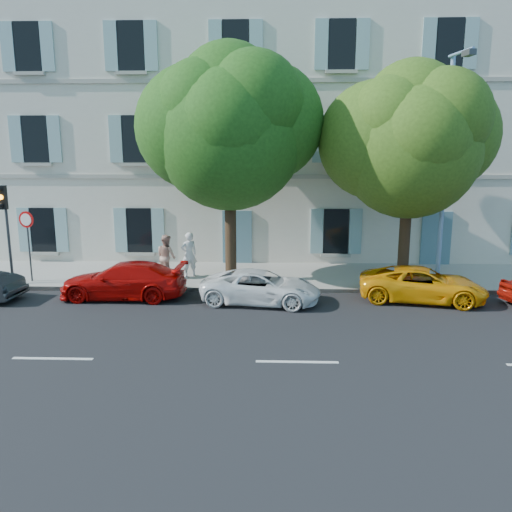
{
  "coord_description": "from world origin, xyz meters",
  "views": [
    {
      "loc": [
        -0.62,
        -15.33,
        4.91
      ],
      "look_at": [
        -1.2,
        2.0,
        1.4
      ],
      "focal_mm": 35.0,
      "sensor_mm": 36.0,
      "label": 1
    }
  ],
  "objects_px": {
    "car_yellow_supercar": "(422,284)",
    "tree_left": "(230,136)",
    "pedestrian_b": "(166,257)",
    "car_red_coupe": "(123,280)",
    "street_lamp": "(447,159)",
    "pedestrian_a": "(189,254)",
    "car_white_coupe": "(261,287)",
    "tree_right": "(410,149)",
    "traffic_light": "(5,214)",
    "road_sign": "(27,231)"
  },
  "relations": [
    {
      "from": "car_red_coupe",
      "to": "pedestrian_a",
      "type": "relative_size",
      "value": 2.44
    },
    {
      "from": "car_red_coupe",
      "to": "road_sign",
      "type": "bearing_deg",
      "value": -111.04
    },
    {
      "from": "road_sign",
      "to": "car_white_coupe",
      "type": "bearing_deg",
      "value": -13.3
    },
    {
      "from": "tree_left",
      "to": "pedestrian_a",
      "type": "distance_m",
      "value": 4.93
    },
    {
      "from": "car_yellow_supercar",
      "to": "tree_left",
      "type": "bearing_deg",
      "value": 85.17
    },
    {
      "from": "road_sign",
      "to": "street_lamp",
      "type": "bearing_deg",
      "value": -0.49
    },
    {
      "from": "car_yellow_supercar",
      "to": "pedestrian_a",
      "type": "distance_m",
      "value": 8.86
    },
    {
      "from": "tree_left",
      "to": "pedestrian_b",
      "type": "xyz_separation_m",
      "value": [
        -2.57,
        0.41,
        -4.59
      ]
    },
    {
      "from": "tree_left",
      "to": "street_lamp",
      "type": "relative_size",
      "value": 1.04
    },
    {
      "from": "pedestrian_a",
      "to": "pedestrian_b",
      "type": "height_order",
      "value": "pedestrian_a"
    },
    {
      "from": "tree_left",
      "to": "tree_right",
      "type": "height_order",
      "value": "tree_left"
    },
    {
      "from": "tree_right",
      "to": "pedestrian_b",
      "type": "xyz_separation_m",
      "value": [
        -9.07,
        0.54,
        -4.13
      ]
    },
    {
      "from": "street_lamp",
      "to": "pedestrian_a",
      "type": "height_order",
      "value": "street_lamp"
    },
    {
      "from": "pedestrian_a",
      "to": "car_red_coupe",
      "type": "bearing_deg",
      "value": 24.13
    },
    {
      "from": "pedestrian_b",
      "to": "tree_right",
      "type": "bearing_deg",
      "value": -141.27
    },
    {
      "from": "car_white_coupe",
      "to": "tree_left",
      "type": "relative_size",
      "value": 0.47
    },
    {
      "from": "car_red_coupe",
      "to": "tree_left",
      "type": "height_order",
      "value": "tree_left"
    },
    {
      "from": "car_white_coupe",
      "to": "pedestrian_b",
      "type": "height_order",
      "value": "pedestrian_b"
    },
    {
      "from": "tree_left",
      "to": "pedestrian_b",
      "type": "relative_size",
      "value": 4.91
    },
    {
      "from": "tree_right",
      "to": "traffic_light",
      "type": "xyz_separation_m",
      "value": [
        -14.71,
        -0.65,
        -2.33
      ]
    },
    {
      "from": "pedestrian_b",
      "to": "car_red_coupe",
      "type": "bearing_deg",
      "value": 108.28
    },
    {
      "from": "car_red_coupe",
      "to": "road_sign",
      "type": "relative_size",
      "value": 1.61
    },
    {
      "from": "car_red_coupe",
      "to": "pedestrian_a",
      "type": "height_order",
      "value": "pedestrian_a"
    },
    {
      "from": "car_white_coupe",
      "to": "traffic_light",
      "type": "relative_size",
      "value": 1.09
    },
    {
      "from": "tree_left",
      "to": "traffic_light",
      "type": "distance_m",
      "value": 8.7
    },
    {
      "from": "car_red_coupe",
      "to": "traffic_light",
      "type": "distance_m",
      "value": 5.23
    },
    {
      "from": "road_sign",
      "to": "pedestrian_b",
      "type": "xyz_separation_m",
      "value": [
        5.11,
        0.67,
        -1.08
      ]
    },
    {
      "from": "car_red_coupe",
      "to": "car_yellow_supercar",
      "type": "relative_size",
      "value": 1.03
    },
    {
      "from": "car_red_coupe",
      "to": "road_sign",
      "type": "height_order",
      "value": "road_sign"
    },
    {
      "from": "road_sign",
      "to": "pedestrian_a",
      "type": "height_order",
      "value": "road_sign"
    },
    {
      "from": "road_sign",
      "to": "pedestrian_a",
      "type": "bearing_deg",
      "value": 9.3
    },
    {
      "from": "traffic_light",
      "to": "street_lamp",
      "type": "bearing_deg",
      "value": 1.36
    },
    {
      "from": "car_white_coupe",
      "to": "car_yellow_supercar",
      "type": "bearing_deg",
      "value": -77.53
    },
    {
      "from": "car_red_coupe",
      "to": "street_lamp",
      "type": "distance_m",
      "value": 12.19
    },
    {
      "from": "car_red_coupe",
      "to": "road_sign",
      "type": "distance_m",
      "value": 4.64
    },
    {
      "from": "car_yellow_supercar",
      "to": "pedestrian_b",
      "type": "distance_m",
      "value": 9.59
    },
    {
      "from": "car_white_coupe",
      "to": "traffic_light",
      "type": "bearing_deg",
      "value": 88.37
    },
    {
      "from": "car_red_coupe",
      "to": "pedestrian_b",
      "type": "bearing_deg",
      "value": 157.2
    },
    {
      "from": "tree_right",
      "to": "street_lamp",
      "type": "xyz_separation_m",
      "value": [
        1.27,
        -0.27,
        -0.38
      ]
    },
    {
      "from": "pedestrian_a",
      "to": "car_yellow_supercar",
      "type": "bearing_deg",
      "value": 132.19
    },
    {
      "from": "car_yellow_supercar",
      "to": "car_white_coupe",
      "type": "bearing_deg",
      "value": 105.71
    },
    {
      "from": "tree_right",
      "to": "pedestrian_a",
      "type": "distance_m",
      "value": 9.23
    },
    {
      "from": "car_white_coupe",
      "to": "tree_left",
      "type": "height_order",
      "value": "tree_left"
    },
    {
      "from": "car_white_coupe",
      "to": "road_sign",
      "type": "relative_size",
      "value": 1.48
    },
    {
      "from": "tree_left",
      "to": "street_lamp",
      "type": "xyz_separation_m",
      "value": [
        7.77,
        -0.4,
        -0.84
      ]
    },
    {
      "from": "traffic_light",
      "to": "road_sign",
      "type": "height_order",
      "value": "traffic_light"
    },
    {
      "from": "car_white_coupe",
      "to": "tree_right",
      "type": "relative_size",
      "value": 0.51
    },
    {
      "from": "car_yellow_supercar",
      "to": "road_sign",
      "type": "bearing_deg",
      "value": 94.59
    },
    {
      "from": "car_white_coupe",
      "to": "pedestrian_b",
      "type": "bearing_deg",
      "value": 61.64
    },
    {
      "from": "pedestrian_b",
      "to": "pedestrian_a",
      "type": "bearing_deg",
      "value": -118.16
    }
  ]
}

